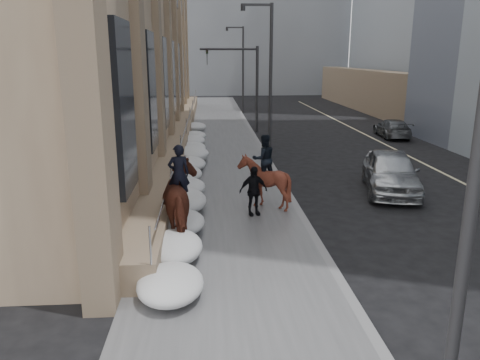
% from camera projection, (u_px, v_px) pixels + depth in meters
% --- Properties ---
extents(ground, '(140.00, 140.00, 0.00)m').
position_uv_depth(ground, '(229.00, 261.00, 12.55)').
color(ground, black).
rests_on(ground, ground).
extents(sidewalk, '(5.00, 80.00, 0.12)m').
position_uv_depth(sidewalk, '(220.00, 171.00, 22.17)').
color(sidewalk, '#4D4E50').
rests_on(sidewalk, ground).
extents(curb, '(0.24, 80.00, 0.12)m').
position_uv_depth(curb, '(274.00, 170.00, 22.35)').
color(curb, slate).
rests_on(curb, ground).
extents(lane_line, '(0.15, 70.00, 0.01)m').
position_uv_depth(lane_line, '(434.00, 169.00, 22.88)').
color(lane_line, '#BFB78C').
rests_on(lane_line, ground).
extents(bg_building_far, '(24.00, 12.00, 20.00)m').
position_uv_depth(bg_building_far, '(174.00, 27.00, 79.01)').
color(bg_building_far, gray).
rests_on(bg_building_far, ground).
extents(streetlight_near, '(1.71, 0.24, 8.00)m').
position_uv_depth(streetlight_near, '(470.00, 119.00, 5.76)').
color(streetlight_near, '#2D2D30').
rests_on(streetlight_near, ground).
extents(streetlight_mid, '(1.71, 0.24, 8.00)m').
position_uv_depth(streetlight_mid, '(268.00, 71.00, 25.05)').
color(streetlight_mid, '#2D2D30').
rests_on(streetlight_mid, ground).
extents(streetlight_far, '(1.71, 0.24, 8.00)m').
position_uv_depth(streetlight_far, '(241.00, 64.00, 44.33)').
color(streetlight_far, '#2D2D30').
rests_on(streetlight_far, ground).
extents(traffic_signal, '(4.10, 0.22, 6.00)m').
position_uv_depth(traffic_signal, '(244.00, 76.00, 32.87)').
color(traffic_signal, '#2D2D30').
rests_on(traffic_signal, ground).
extents(snow_bank, '(1.70, 18.10, 0.76)m').
position_uv_depth(snow_bank, '(188.00, 173.00, 20.15)').
color(snow_bank, silver).
rests_on(snow_bank, sidewalk).
extents(mounted_horse_left, '(1.68, 2.83, 2.77)m').
position_uv_depth(mounted_horse_left, '(184.00, 200.00, 13.59)').
color(mounted_horse_left, '#431E14').
rests_on(mounted_horse_left, sidewalk).
extents(mounted_horse_right, '(1.84, 1.97, 2.59)m').
position_uv_depth(mounted_horse_right, '(264.00, 178.00, 16.48)').
color(mounted_horse_right, '#512217').
rests_on(mounted_horse_right, sidewalk).
extents(pedestrian, '(1.06, 0.66, 1.69)m').
position_uv_depth(pedestrian, '(253.00, 191.00, 15.67)').
color(pedestrian, black).
rests_on(pedestrian, sidewalk).
extents(car_silver, '(3.10, 5.26, 1.68)m').
position_uv_depth(car_silver, '(391.00, 171.00, 18.80)').
color(car_silver, '#A8ACB0').
rests_on(car_silver, ground).
extents(car_grey, '(2.09, 4.37, 1.23)m').
position_uv_depth(car_grey, '(392.00, 128.00, 31.60)').
color(car_grey, '#56595D').
rests_on(car_grey, ground).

